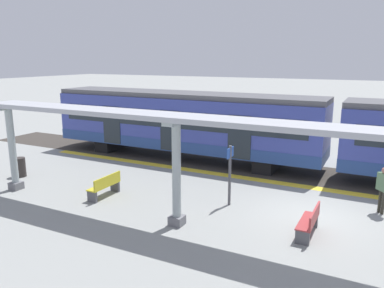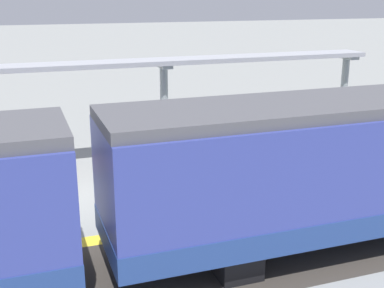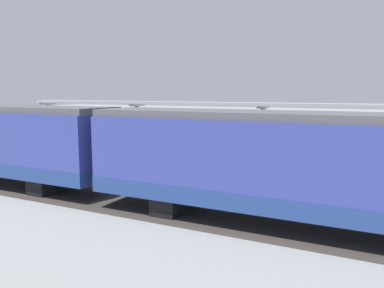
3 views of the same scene
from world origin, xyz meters
name	(u,v)px [view 2 (image 2 of 3)]	position (x,y,z in m)	size (l,w,h in m)	color
ground_plane	(66,198)	(0.00, 0.00, 0.00)	(176.00, 176.00, 0.00)	gray
tactile_edge_strip	(79,243)	(-2.91, 0.00, 0.00)	(0.51, 28.90, 0.01)	yellow
trackbed	(91,283)	(-4.76, 0.00, 0.00)	(3.20, 40.90, 0.01)	#38332D
canopy_pillar_nearest	(343,97)	(2.71, -11.25, 1.72)	(1.10, 0.44, 3.38)	slate
canopy_pillar_second	(164,111)	(2.71, -3.79, 1.72)	(1.10, 0.44, 3.38)	slate
canopy_beam	(51,67)	(2.71, -0.04, 3.46)	(1.20, 23.23, 0.16)	#A8AAB2
bench_mid_platform	(268,143)	(1.75, -7.45, 0.44)	(1.50, 0.44, 0.86)	gold
bench_far_end	(56,167)	(1.57, 0.12, 0.44)	(1.50, 0.45, 0.86)	#9F3435
platform_info_sign	(159,142)	(0.36, -2.93, 1.33)	(0.56, 0.10, 2.20)	#4C4C51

